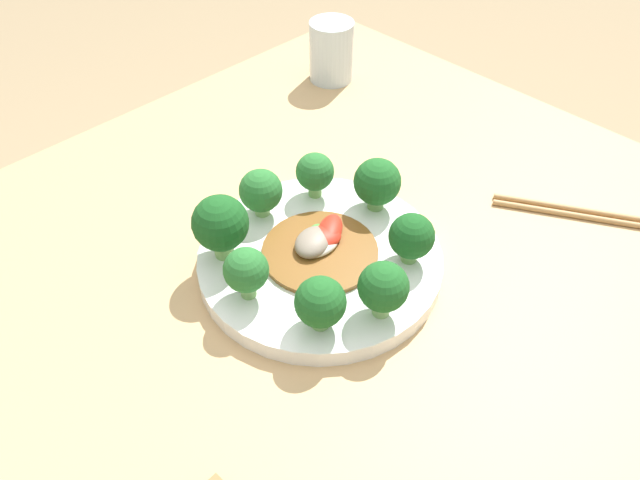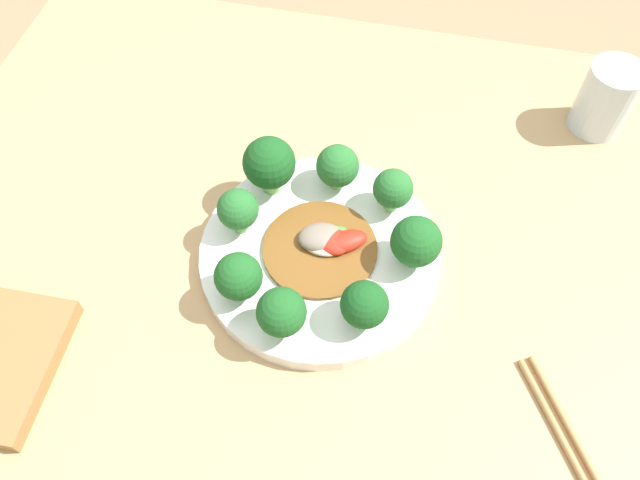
% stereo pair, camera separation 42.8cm
% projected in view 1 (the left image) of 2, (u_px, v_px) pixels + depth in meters
% --- Properties ---
extents(table, '(0.99, 0.82, 0.75)m').
position_uv_depth(table, '(309.00, 439.00, 0.94)').
color(table, tan).
rests_on(table, ground_plane).
extents(plate, '(0.27, 0.27, 0.02)m').
position_uv_depth(plate, '(320.00, 260.00, 0.68)').
color(plate, white).
rests_on(plate, table).
extents(broccoli_southwest, '(0.05, 0.05, 0.06)m').
position_uv_depth(broccoli_southwest, '(315.00, 172.00, 0.72)').
color(broccoli_southwest, '#7AAD5B').
rests_on(broccoli_southwest, plate).
extents(broccoli_north, '(0.05, 0.05, 0.06)m').
position_uv_depth(broccoli_north, '(384.00, 287.00, 0.59)').
color(broccoli_north, '#89B76B').
rests_on(broccoli_north, plate).
extents(broccoli_northwest, '(0.05, 0.05, 0.06)m').
position_uv_depth(broccoli_northwest, '(412.00, 237.00, 0.64)').
color(broccoli_northwest, '#70A356').
rests_on(broccoli_northwest, plate).
extents(broccoli_east, '(0.05, 0.05, 0.06)m').
position_uv_depth(broccoli_east, '(243.00, 269.00, 0.61)').
color(broccoli_east, '#70A356').
rests_on(broccoli_east, plate).
extents(broccoli_west, '(0.05, 0.05, 0.06)m').
position_uv_depth(broccoli_west, '(375.00, 181.00, 0.71)').
color(broccoli_west, '#70A356').
rests_on(broccoli_west, plate).
extents(broccoli_south, '(0.05, 0.05, 0.06)m').
position_uv_depth(broccoli_south, '(261.00, 191.00, 0.70)').
color(broccoli_south, '#89B76B').
rests_on(broccoli_south, plate).
extents(broccoli_northeast, '(0.05, 0.05, 0.06)m').
position_uv_depth(broccoli_northeast, '(320.00, 303.00, 0.58)').
color(broccoli_northeast, '#70A356').
rests_on(broccoli_northeast, plate).
extents(broccoli_southeast, '(0.06, 0.06, 0.08)m').
position_uv_depth(broccoli_southeast, '(220.00, 224.00, 0.64)').
color(broccoli_southeast, '#7AAD5B').
rests_on(broccoli_southeast, plate).
extents(stirfry_center, '(0.13, 0.13, 0.02)m').
position_uv_depth(stirfry_center, '(320.00, 245.00, 0.67)').
color(stirfry_center, brown).
rests_on(stirfry_center, plate).
extents(drinking_glass, '(0.07, 0.07, 0.09)m').
position_uv_depth(drinking_glass, '(331.00, 51.00, 0.95)').
color(drinking_glass, silver).
rests_on(drinking_glass, table).
extents(chopsticks, '(0.12, 0.19, 0.01)m').
position_uv_depth(chopsticks, '(583.00, 213.00, 0.75)').
color(chopsticks, '#AD7F4C').
rests_on(chopsticks, table).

